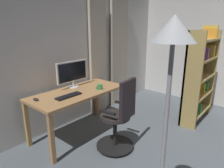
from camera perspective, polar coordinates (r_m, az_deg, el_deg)
name	(u,v)px	position (r m, az deg, el deg)	size (l,w,h in m)	color
back_room_partition	(75,55)	(3.75, -10.68, 8.17)	(5.09, 0.10, 2.51)	silver
curtain_left_panel	(119,54)	(4.52, 2.05, 8.70)	(0.55, 0.06, 2.33)	#C1B3A0
curtain_right_panel	(98,57)	(4.01, -4.08, 7.69)	(0.43, 0.06, 2.33)	#C1B3A0
desk	(78,97)	(3.26, -9.67, -3.59)	(1.56, 0.72, 0.76)	#B38250
office_chair	(119,119)	(2.88, 2.11, -9.91)	(0.56, 0.56, 1.09)	black
computer_monitor	(72,72)	(3.41, -11.33, 3.29)	(0.62, 0.18, 0.45)	white
computer_keyboard	(69,96)	(3.01, -12.35, -3.38)	(0.41, 0.12, 0.02)	black
computer_mouse	(36,99)	(2.99, -21.11, -4.13)	(0.06, 0.10, 0.04)	#232328
mug_coffee	(100,87)	(3.28, -3.56, -0.84)	(0.13, 0.09, 0.09)	#3D9951
bookshelf	(198,75)	(4.05, 23.46, 2.28)	(0.96, 0.30, 1.78)	#A88D4E
floor_lamp	(170,77)	(1.31, 16.31, 1.95)	(0.28, 0.28, 1.83)	black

